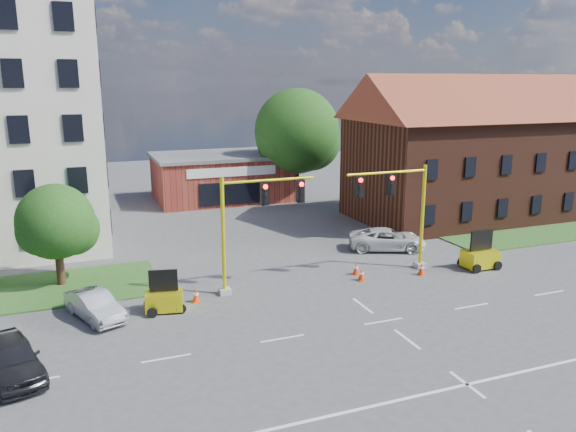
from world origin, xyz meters
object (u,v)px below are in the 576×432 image
object	(u,v)px
signal_mast_east	(399,206)
signal_mast_west	(254,219)
trailer_east	(480,257)
sedan_dark	(12,358)
trailer_west	(164,299)
pickup_white	(387,239)

from	to	relation	value
signal_mast_east	signal_mast_west	bearing A→B (deg)	180.00
trailer_east	sedan_dark	bearing A→B (deg)	-170.96
signal_mast_west	trailer_east	distance (m)	14.08
signal_mast_east	trailer_east	world-z (taller)	signal_mast_east
signal_mast_west	trailer_west	distance (m)	6.04
trailer_west	signal_mast_west	bearing A→B (deg)	24.25
signal_mast_west	signal_mast_east	xyz separation A→B (m)	(8.71, 0.00, 0.00)
signal_mast_east	pickup_white	bearing A→B (deg)	65.95
trailer_west	pickup_white	distance (m)	16.24
signal_mast_west	sedan_dark	distance (m)	12.87
trailer_east	sedan_dark	size ratio (longest dim) A/B	0.50
signal_mast_east	trailer_west	world-z (taller)	signal_mast_east
trailer_west	pickup_white	xyz separation A→B (m)	(15.42, 5.08, 0.08)
signal_mast_west	pickup_white	bearing A→B (deg)	20.77
pickup_white	sedan_dark	xyz separation A→B (m)	(-21.75, -9.36, 0.05)
signal_mast_west	trailer_west	world-z (taller)	signal_mast_west
pickup_white	sedan_dark	size ratio (longest dim) A/B	1.14
pickup_white	trailer_west	bearing A→B (deg)	130.86
trailer_west	pickup_white	size ratio (longest dim) A/B	0.39
signal_mast_east	trailer_west	size ratio (longest dim) A/B	3.11
signal_mast_west	signal_mast_east	bearing A→B (deg)	0.00
pickup_white	signal_mast_west	bearing A→B (deg)	133.41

